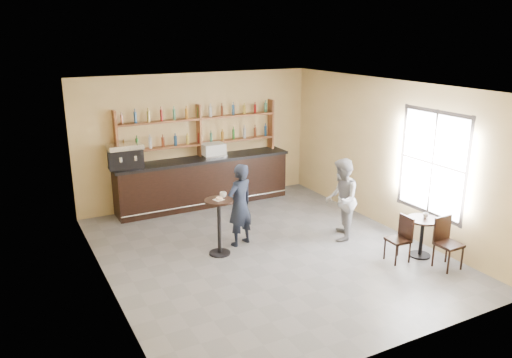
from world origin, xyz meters
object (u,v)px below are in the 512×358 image
pastry_case (213,150)px  cafe_table (421,237)px  man_main (240,205)px  chair_west (398,239)px  pedestal_table (219,227)px  espresso_machine (125,156)px  patron_second (341,200)px  bar_counter (204,182)px  chair_south (449,244)px

pastry_case → cafe_table: bearing=-71.0°
man_main → chair_west: bearing=119.5°
chair_west → pastry_case: bearing=-157.0°
pastry_case → chair_west: pastry_case is taller
pedestal_table → chair_west: bearing=-33.1°
espresso_machine → pedestal_table: espresso_machine is taller
pastry_case → patron_second: (1.41, -3.28, -0.50)m
espresso_machine → pastry_case: size_ratio=1.37×
patron_second → bar_counter: bearing=-113.7°
bar_counter → chair_south: (2.59, -5.29, -0.12)m
bar_counter → chair_west: bar_counter is taller
bar_counter → cafe_table: bearing=-61.6°
patron_second → chair_west: bearing=51.6°
pastry_case → patron_second: bearing=-73.5°
bar_counter → espresso_machine: 2.05m
chair_west → chair_south: chair_south is taller
cafe_table → patron_second: 1.71m
espresso_machine → chair_west: (3.85, -4.64, -1.03)m
man_main → chair_south: (2.86, -2.72, -0.37)m
pastry_case → cafe_table: pastry_case is taller
pedestal_table → chair_west: 3.36m
bar_counter → chair_west: size_ratio=5.06×
pastry_case → espresso_machine: bearing=173.2°
pedestal_table → pastry_case: bearing=68.7°
espresso_machine → pedestal_table: bearing=-62.1°
bar_counter → pastry_case: size_ratio=7.90×
man_main → cafe_table: 3.55m
bar_counter → pedestal_table: bar_counter is taller
pastry_case → patron_second: 3.61m
cafe_table → chair_west: (-0.55, 0.05, 0.05)m
pedestal_table → patron_second: 2.57m
pedestal_table → cafe_table: size_ratio=1.45×
pedestal_table → cafe_table: pedestal_table is taller
pastry_case → man_main: 2.68m
bar_counter → pastry_case: (0.27, 0.00, 0.76)m
man_main → cafe_table: (2.81, -2.12, -0.46)m
pastry_case → pedestal_table: pastry_case is taller
chair_south → patron_second: patron_second is taller
bar_counter → pedestal_table: bearing=-106.3°
chair_west → chair_south: size_ratio=0.92×
cafe_table → chair_west: chair_west is taller
espresso_machine → man_main: 3.09m
chair_west → chair_south: (0.60, -0.65, 0.04)m
chair_west → patron_second: bearing=-164.7°
espresso_machine → patron_second: size_ratio=0.45×
bar_counter → espresso_machine: size_ratio=5.78×
chair_west → patron_second: (-0.30, 1.36, 0.42)m
patron_second → cafe_table: bearing=70.2°
cafe_table → bar_counter: bearing=118.4°
cafe_table → patron_second: bearing=121.2°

